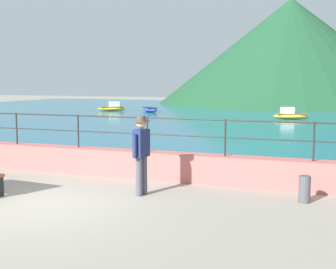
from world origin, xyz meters
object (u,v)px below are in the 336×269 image
object	(u,v)px
boat_3	(112,108)
person_walking	(141,151)
boat_1	(150,109)
boat_2	(290,115)
bollard	(305,189)

from	to	relation	value
boat_3	person_walking	bearing A→B (deg)	-61.25
boat_1	boat_2	bearing A→B (deg)	-15.73
boat_2	boat_1	bearing A→B (deg)	164.27
person_walking	boat_2	world-z (taller)	person_walking
bollard	boat_2	size ratio (longest dim) A/B	0.23
bollard	boat_3	size ratio (longest dim) A/B	0.24
boat_2	person_walking	bearing A→B (deg)	-92.77
person_walking	boat_3	size ratio (longest dim) A/B	0.74
person_walking	boat_2	xyz separation A→B (m)	(1.05, 21.59, -0.65)
boat_2	boat_3	bearing A→B (deg)	167.37
person_walking	boat_1	world-z (taller)	person_walking
boat_1	boat_3	xyz separation A→B (m)	(-3.47, 0.13, 0.07)
boat_2	boat_3	world-z (taller)	same
bollard	boat_3	bearing A→B (deg)	125.09
bollard	boat_2	world-z (taller)	boat_2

